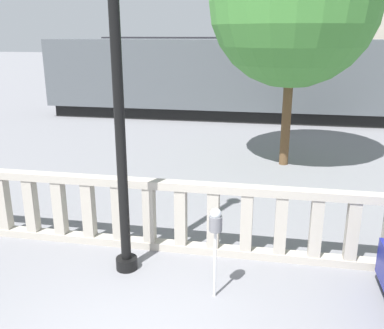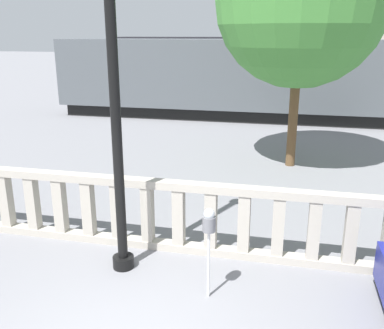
{
  "view_description": "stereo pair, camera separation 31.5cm",
  "coord_description": "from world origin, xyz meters",
  "px_view_note": "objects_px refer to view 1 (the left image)",
  "views": [
    {
      "loc": [
        1.5,
        -4.04,
        3.8
      ],
      "look_at": [
        0.01,
        3.81,
        1.34
      ],
      "focal_mm": 40.0,
      "sensor_mm": 36.0,
      "label": 1
    },
    {
      "loc": [
        1.81,
        -3.97,
        3.8
      ],
      "look_at": [
        0.01,
        3.81,
        1.34
      ],
      "focal_mm": 40.0,
      "sensor_mm": 36.0,
      "label": 2
    }
  ],
  "objects_px": {
    "parking_meter": "(216,226)",
    "train_far": "(240,59)",
    "lamppost": "(117,78)",
    "tree_left": "(294,2)",
    "train_near": "(333,80)"
  },
  "relations": [
    {
      "from": "parking_meter",
      "to": "train_far",
      "type": "xyz_separation_m",
      "value": [
        -2.01,
        29.57,
        0.68
      ]
    },
    {
      "from": "lamppost",
      "to": "train_far",
      "type": "bearing_deg",
      "value": 90.89
    },
    {
      "from": "train_far",
      "to": "tree_left",
      "type": "height_order",
      "value": "tree_left"
    },
    {
      "from": "train_near",
      "to": "parking_meter",
      "type": "bearing_deg",
      "value": -102.95
    },
    {
      "from": "lamppost",
      "to": "tree_left",
      "type": "xyz_separation_m",
      "value": [
        2.68,
        6.62,
        1.45
      ]
    },
    {
      "from": "parking_meter",
      "to": "train_far",
      "type": "distance_m",
      "value": 29.64
    },
    {
      "from": "lamppost",
      "to": "parking_meter",
      "type": "distance_m",
      "value": 2.59
    },
    {
      "from": "train_near",
      "to": "train_far",
      "type": "xyz_separation_m",
      "value": [
        -5.26,
        15.41,
        -0.01
      ]
    },
    {
      "from": "lamppost",
      "to": "tree_left",
      "type": "distance_m",
      "value": 7.29
    },
    {
      "from": "train_far",
      "to": "lamppost",
      "type": "bearing_deg",
      "value": -89.11
    },
    {
      "from": "parking_meter",
      "to": "train_near",
      "type": "bearing_deg",
      "value": 77.05
    },
    {
      "from": "lamppost",
      "to": "train_far",
      "type": "relative_size",
      "value": 0.29
    },
    {
      "from": "train_far",
      "to": "tree_left",
      "type": "distance_m",
      "value": 22.81
    },
    {
      "from": "train_near",
      "to": "tree_left",
      "type": "relative_size",
      "value": 3.66
    },
    {
      "from": "lamppost",
      "to": "train_near",
      "type": "bearing_deg",
      "value": 70.57
    }
  ]
}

